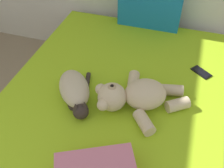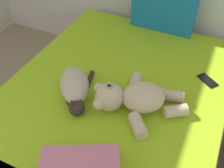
% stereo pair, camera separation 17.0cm
% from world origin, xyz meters
% --- Properties ---
extents(bed, '(1.53, 2.10, 0.51)m').
position_xyz_m(bed, '(1.94, 2.58, 0.25)').
color(bed, brown).
rests_on(bed, ground_plane).
extents(patterned_cushion, '(0.55, 0.13, 0.44)m').
position_xyz_m(patterned_cushion, '(1.99, 3.54, 0.73)').
color(patterned_cushion, '#1972AD').
rests_on(patterned_cushion, bed).
extents(cat, '(0.35, 0.43, 0.15)m').
position_xyz_m(cat, '(1.73, 2.47, 0.58)').
color(cat, '#C6B293').
rests_on(cat, bed).
extents(teddy_bear, '(0.61, 0.50, 0.20)m').
position_xyz_m(teddy_bear, '(2.12, 2.53, 0.60)').
color(teddy_bear, beige).
rests_on(teddy_bear, bed).
extents(cell_phone, '(0.16, 0.15, 0.01)m').
position_xyz_m(cell_phone, '(2.51, 2.99, 0.52)').
color(cell_phone, black).
rests_on(cell_phone, bed).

